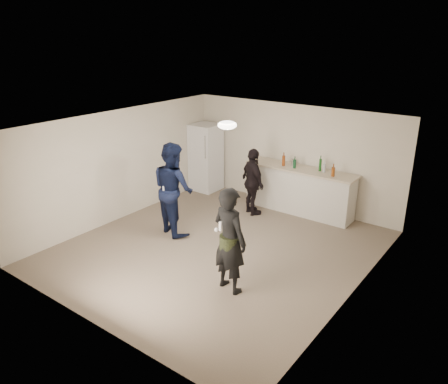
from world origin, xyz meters
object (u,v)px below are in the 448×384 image
Objects in this scene: counter at (299,191)px; shaker at (293,162)px; man at (173,189)px; spectator at (253,182)px; woman at (230,240)px; fridge at (206,157)px.

shaker is at bearing 158.24° from counter.
man reaches higher than spectator.
woman reaches higher than counter.
shaker reaches higher than counter.
man is (-1.63, -2.59, 0.46)m from counter.
counter is 3.09m from man.
woman is 1.14× the size of spectator.
shaker is at bearing -92.13° from spectator.
shaker is 3.02m from man.
woman is at bearing -46.68° from fridge.
fridge is 2.77m from man.
spectator is (0.81, 1.82, -0.19)m from man.
man reaches higher than counter.
counter is at bearing 1.44° from fridge.
man is 1.24× the size of spectator.
man reaches higher than woman.
spectator is (-1.46, 2.93, -0.11)m from woman.
man is (-1.36, -2.69, -0.19)m from shaker.
spectator reaches higher than counter.
woman is (0.64, -3.70, 0.38)m from counter.
spectator is at bearing -122.28° from shaker.
shaker is at bearing -98.34° from man.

